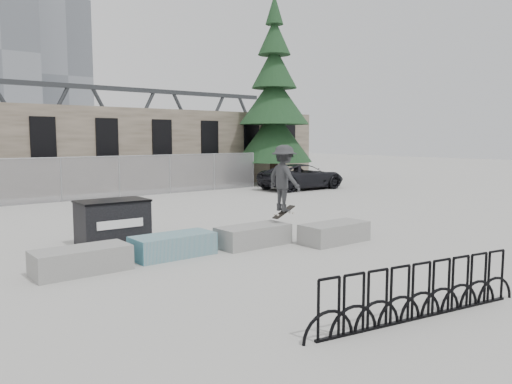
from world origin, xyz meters
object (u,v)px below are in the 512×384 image
Objects in this scene: dumpster at (113,222)px; skateboarder at (284,178)px; planter_far_left at (81,259)px; planter_center_right at (253,235)px; planter_center_left at (173,245)px; bike_rack at (421,292)px; spruce_tree at (274,108)px; planter_offset at (334,232)px; suv at (302,176)px.

skateboarder is at bearing -30.98° from dumpster.
planter_far_left is 2.92m from dumpster.
skateboarder is at bearing -0.45° from planter_center_right.
bike_rack reaches higher than planter_center_left.
planter_center_right is at bearing 90.66° from skateboarder.
planter_center_left and planter_center_right have the same top height.
planter_offset is at bearing -125.09° from spruce_tree.
planter_center_right is at bearing -2.14° from planter_far_left.
suv is (14.20, 7.43, 0.10)m from dumpster.
planter_offset is 0.99× the size of skateboarder.
dumpster is (1.69, 2.36, 0.32)m from planter_far_left.
planter_center_right is 1.82m from skateboarder.
skateboarder reaches higher than planter_center_right.
planter_offset is (2.01, -1.07, 0.00)m from planter_center_right.
planter_far_left is 4.55m from planter_center_right.
dumpster is at bearing 119.60° from suv.
dumpster reaches higher than planter_center_right.
dumpster is at bearing 54.42° from planter_far_left.
skateboarder reaches higher than planter_far_left.
planter_far_left is 0.99× the size of skateboarder.
spruce_tree is (13.37, 19.21, 4.29)m from bike_rack.
spruce_tree is at bearing 54.91° from planter_offset.
skateboarder reaches higher than planter_center_left.
planter_center_left is 19.91m from spruce_tree.
dumpster is 0.92× the size of skateboarder.
skateboarder is at bearing 131.26° from planter_offset.
dumpster is 8.60m from bike_rack.
dumpster reaches higher than planter_offset.
suv reaches higher than planter_center_left.
suv is (13.63, 9.71, 0.42)m from planter_center_left.
planter_far_left is at bearing -123.71° from dumpster.
planter_offset is 1.07× the size of dumpster.
spruce_tree is at bearing 38.26° from planter_far_left.
bike_rack is at bearing 143.52° from suv.
dumpster is at bearing 58.27° from skateboarder.
bike_rack reaches higher than planter_offset.
suv is at bearing -102.75° from spruce_tree.
bike_rack is (-3.28, -4.86, 0.15)m from planter_offset.
dumpster is at bearing -144.25° from spruce_tree.
skateboarder is at bearing -4.47° from planter_center_left.
planter_center_right is (4.54, -0.17, 0.00)m from planter_far_left.
planter_center_left is 1.00× the size of planter_center_right.
planter_center_right is 2.27m from planter_offset.
planter_center_right is at bearing 77.87° from bike_rack.
suv is (15.89, 9.79, 0.42)m from planter_far_left.
suv is at bearing 29.49° from dumpster.
dumpster reaches higher than planter_center_left.
planter_far_left and planter_offset have the same top height.
skateboarder reaches higher than suv.
planter_center_right is 1.00× the size of planter_offset.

